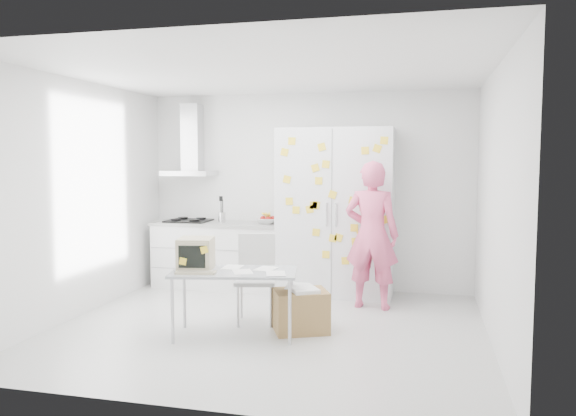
% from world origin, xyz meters
% --- Properties ---
extents(floor, '(4.50, 4.00, 0.02)m').
position_xyz_m(floor, '(0.00, 0.00, -0.01)').
color(floor, silver).
rests_on(floor, ground).
extents(walls, '(4.52, 4.01, 2.70)m').
position_xyz_m(walls, '(0.00, 0.72, 1.35)').
color(walls, white).
rests_on(walls, ground).
extents(ceiling, '(4.50, 4.00, 0.02)m').
position_xyz_m(ceiling, '(0.00, 0.00, 2.70)').
color(ceiling, white).
rests_on(ceiling, walls).
extents(counter_run, '(1.84, 0.63, 1.28)m').
position_xyz_m(counter_run, '(-1.20, 1.70, 0.47)').
color(counter_run, white).
rests_on(counter_run, ground).
extents(range_hood, '(0.70, 0.48, 1.01)m').
position_xyz_m(range_hood, '(-1.65, 1.84, 1.96)').
color(range_hood, silver).
rests_on(range_hood, walls).
extents(tall_cabinet, '(1.50, 0.68, 2.20)m').
position_xyz_m(tall_cabinet, '(0.45, 1.67, 1.10)').
color(tall_cabinet, silver).
rests_on(tall_cabinet, ground).
extents(person, '(0.69, 0.49, 1.78)m').
position_xyz_m(person, '(0.98, 1.10, 0.89)').
color(person, '#EC5B87').
rests_on(person, ground).
extents(desk, '(1.35, 0.86, 1.00)m').
position_xyz_m(desk, '(-0.52, -0.35, 0.76)').
color(desk, '#9DA2A7').
rests_on(desk, ground).
extents(chair, '(0.52, 0.52, 0.96)m').
position_xyz_m(chair, '(-0.21, 0.25, 0.55)').
color(chair, beige).
rests_on(chair, ground).
extents(cardboard_box, '(0.67, 0.62, 0.48)m').
position_xyz_m(cardboard_box, '(0.35, -0.02, 0.23)').
color(cardboard_box, olive).
rests_on(cardboard_box, ground).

